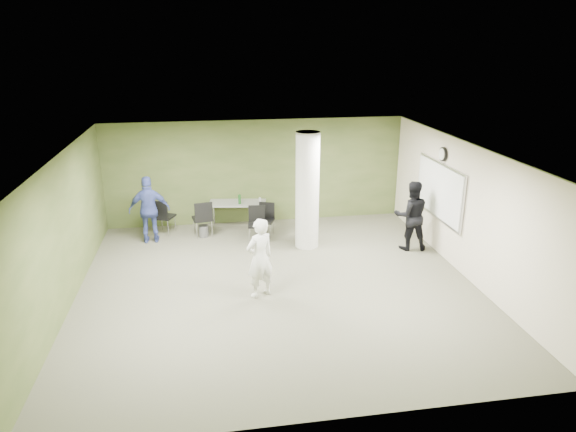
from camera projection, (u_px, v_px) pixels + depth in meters
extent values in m
plane|color=#504E3F|center=(278.00, 285.00, 10.54)|extent=(8.00, 8.00, 0.00)
plane|color=white|center=(277.00, 151.00, 9.62)|extent=(8.00, 8.00, 0.00)
cube|color=#415227|center=(256.00, 172.00, 13.81)|extent=(8.00, 2.80, 0.02)
cube|color=#415227|center=(63.00, 233.00, 9.47)|extent=(0.02, 8.00, 2.80)
cube|color=beige|center=(467.00, 211.00, 10.69)|extent=(0.02, 8.00, 2.80)
cylinder|color=silver|center=(307.00, 191.00, 12.10)|extent=(0.56, 0.56, 2.80)
cube|color=silver|center=(439.00, 191.00, 11.77)|extent=(0.04, 2.30, 1.30)
cube|color=white|center=(438.00, 191.00, 11.77)|extent=(0.02, 2.20, 1.20)
cylinder|color=black|center=(443.00, 154.00, 11.49)|extent=(0.05, 0.32, 0.32)
cylinder|color=white|center=(442.00, 154.00, 11.49)|extent=(0.02, 0.26, 0.26)
cube|color=gray|center=(237.00, 203.00, 13.54)|extent=(1.57, 0.86, 0.04)
cylinder|color=silver|center=(211.00, 219.00, 13.40)|extent=(0.04, 0.04, 0.67)
cylinder|color=silver|center=(263.00, 219.00, 13.42)|extent=(0.04, 0.04, 0.67)
cylinder|color=silver|center=(214.00, 213.00, 13.89)|extent=(0.04, 0.04, 0.67)
cylinder|color=silver|center=(263.00, 212.00, 13.91)|extent=(0.04, 0.04, 0.67)
cylinder|color=#194C19|center=(240.00, 199.00, 13.37)|extent=(0.07, 0.07, 0.25)
cylinder|color=#B2B2B7|center=(260.00, 201.00, 13.36)|extent=(0.06, 0.06, 0.18)
cylinder|color=#4C4C4C|center=(204.00, 231.00, 13.10)|extent=(0.25, 0.25, 0.29)
cube|color=black|center=(164.00, 217.00, 13.22)|extent=(0.62, 0.62, 0.05)
cube|color=black|center=(159.00, 210.00, 12.94)|extent=(0.42, 0.22, 0.46)
cylinder|color=silver|center=(175.00, 224.00, 13.42)|extent=(0.02, 0.02, 0.44)
cylinder|color=silver|center=(162.00, 222.00, 13.52)|extent=(0.02, 0.02, 0.44)
cylinder|color=silver|center=(168.00, 229.00, 13.07)|extent=(0.02, 0.02, 0.44)
cylinder|color=silver|center=(155.00, 227.00, 13.17)|extent=(0.02, 0.02, 0.44)
cube|color=black|center=(202.00, 219.00, 13.06)|extent=(0.55, 0.55, 0.05)
cube|color=black|center=(204.00, 212.00, 12.78)|extent=(0.45, 0.12, 0.46)
cylinder|color=silver|center=(209.00, 224.00, 13.37)|extent=(0.02, 0.02, 0.44)
cylinder|color=silver|center=(194.00, 226.00, 13.25)|extent=(0.02, 0.02, 0.44)
cylinder|color=silver|center=(212.00, 229.00, 13.03)|extent=(0.02, 0.02, 0.44)
cylinder|color=silver|center=(197.00, 231.00, 12.90)|extent=(0.02, 0.02, 0.44)
cube|color=black|center=(257.00, 225.00, 12.74)|extent=(0.48, 0.48, 0.05)
cube|color=black|center=(257.00, 213.00, 12.85)|extent=(0.41, 0.09, 0.42)
cylinder|color=silver|center=(250.00, 236.00, 12.64)|extent=(0.02, 0.02, 0.40)
cylinder|color=silver|center=(264.00, 236.00, 12.65)|extent=(0.02, 0.02, 0.40)
cylinder|color=silver|center=(250.00, 231.00, 12.98)|extent=(0.02, 0.02, 0.40)
cylinder|color=silver|center=(264.00, 230.00, 12.99)|extent=(0.02, 0.02, 0.40)
cube|color=black|center=(265.00, 221.00, 13.05)|extent=(0.54, 0.54, 0.05)
cube|color=black|center=(267.00, 210.00, 13.16)|extent=(0.39, 0.18, 0.41)
cylinder|color=silver|center=(257.00, 230.00, 13.00)|extent=(0.02, 0.02, 0.39)
cylinder|color=silver|center=(270.00, 231.00, 12.93)|extent=(0.02, 0.02, 0.39)
cylinder|color=silver|center=(260.00, 226.00, 13.32)|extent=(0.02, 0.02, 0.39)
cylinder|color=silver|center=(273.00, 227.00, 13.25)|extent=(0.02, 0.02, 0.39)
imported|color=white|center=(260.00, 258.00, 9.88)|extent=(0.70, 0.61, 1.61)
imported|color=black|center=(411.00, 216.00, 12.13)|extent=(0.90, 0.74, 1.68)
imported|color=#3A4790|center=(149.00, 210.00, 12.54)|extent=(1.00, 0.45, 1.68)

